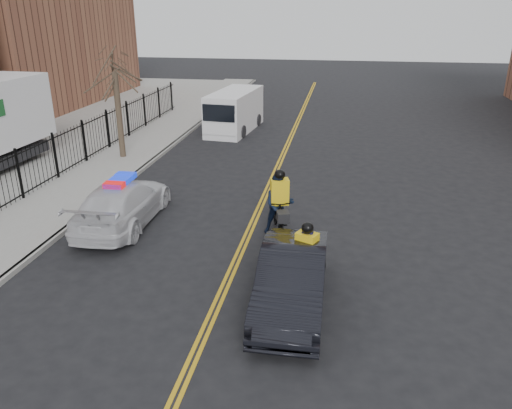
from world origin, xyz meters
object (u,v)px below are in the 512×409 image
Objects in this scene: cargo_van at (234,112)px; cyclist_near at (306,269)px; dark_sedan at (292,279)px; police_cruiser at (123,203)px; cyclist_far at (279,209)px.

cargo_van is 2.70× the size of cyclist_near.
cyclist_near is (0.29, 0.70, -0.06)m from dark_sedan.
cyclist_near is at bearing -66.07° from cargo_van.
police_cruiser is 5.34m from cyclist_far.
dark_sedan is 18.87m from cargo_van.
cargo_van reaches higher than dark_sedan.
cyclist_far is (-1.14, 3.52, 0.17)m from cyclist_near.
police_cruiser is 2.44× the size of cyclist_near.
cyclist_far is at bearing 179.82° from police_cruiser.
cyclist_far is at bearing -66.06° from cargo_van.
dark_sedan is 4.30m from cyclist_far.
cargo_van is at bearing 92.21° from cyclist_far.
cyclist_far is (5.34, 0.14, 0.11)m from police_cruiser.
cargo_van is at bearing 105.63° from dark_sedan.
cyclist_near reaches higher than police_cruiser.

